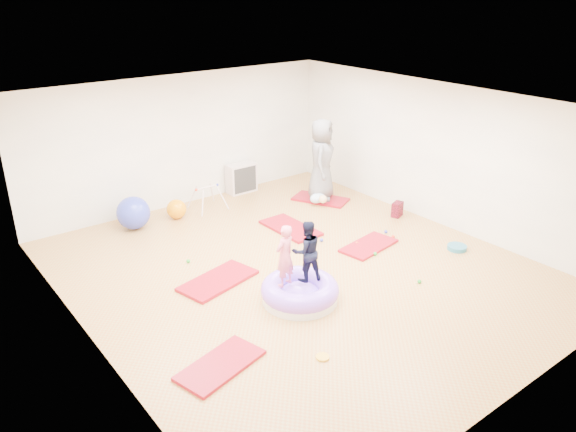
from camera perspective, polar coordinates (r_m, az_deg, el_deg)
room at (r=9.01m, az=1.17°, el=2.34°), size 7.01×8.01×2.81m
gym_mat_front_left at (r=7.45m, az=-6.89°, el=-14.81°), size 1.26×0.84×0.05m
gym_mat_mid_left at (r=9.29m, az=-7.12°, el=-6.53°), size 1.41×0.93×0.05m
gym_mat_center_back at (r=11.11m, az=0.25°, el=-1.22°), size 0.66×1.29×0.05m
gym_mat_right at (r=10.49m, az=8.20°, el=-3.01°), size 1.21×0.74×0.05m
gym_mat_rear_right at (r=12.59m, az=3.31°, el=1.72°), size 1.07×1.34×0.05m
inflatable_cushion at (r=8.67m, az=1.21°, el=-7.71°), size 1.20×1.20×0.38m
child_pink at (r=8.30m, az=-0.33°, el=-3.76°), size 0.40×0.31×0.98m
child_navy at (r=8.45m, az=1.90°, el=-3.29°), size 0.56×0.49×0.97m
adult_caregiver at (r=12.31m, az=3.43°, el=5.76°), size 1.03×1.01×1.79m
infant at (r=12.25m, az=3.14°, el=1.81°), size 0.38×0.39×0.22m
ball_pit_balls at (r=10.30m, az=6.22°, el=-3.33°), size 3.71×3.01×0.07m
exercise_ball_blue at (r=11.44m, az=-15.44°, el=0.31°), size 0.66×0.66×0.66m
exercise_ball_orange at (r=11.77m, az=-11.26°, el=0.69°), size 0.41×0.41×0.41m
infant_play_gym at (r=12.05m, az=-8.20°, el=2.20°), size 0.69×0.65×0.53m
cube_shelf at (r=13.01m, az=-4.75°, el=3.87°), size 0.68×0.34×0.68m
balance_disc at (r=10.73m, az=16.79°, el=-3.08°), size 0.35×0.35×0.08m
backpack at (r=11.88m, az=11.04°, el=0.67°), size 0.31×0.24×0.31m
yellow_toy at (r=7.56m, az=3.53°, el=-14.12°), size 0.18×0.18×0.03m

